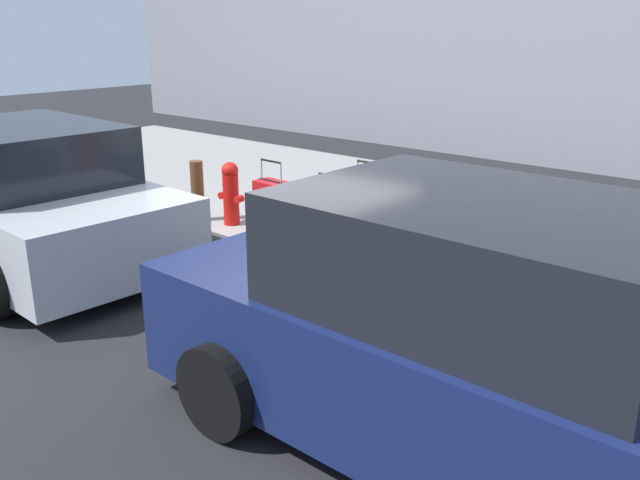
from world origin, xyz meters
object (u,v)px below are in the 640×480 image
(fire_hydrant, at_px, (231,192))
(parked_car_silver_1, at_px, (25,198))
(suitcase_maroon_2, at_px, (486,263))
(suitcase_red_8, at_px, (272,209))
(suitcase_black_0, at_px, (589,282))
(suitcase_olive_5, at_px, (372,227))
(suitcase_red_1, at_px, (534,266))
(suitcase_silver_6, at_px, (331,226))
(parked_car_navy_0, at_px, (476,342))
(bollard_post, at_px, (198,191))
(suitcase_navy_3, at_px, (444,260))
(suitcase_black_7, at_px, (301,223))
(suitcase_teal_4, at_px, (413,240))

(fire_hydrant, height_order, parked_car_silver_1, parked_car_silver_1)
(suitcase_maroon_2, height_order, suitcase_red_8, suitcase_red_8)
(suitcase_black_0, distance_m, suitcase_red_8, 3.71)
(suitcase_olive_5, bearing_deg, suitcase_red_1, 178.77)
(suitcase_red_1, distance_m, parked_car_silver_1, 5.45)
(suitcase_silver_6, distance_m, parked_car_navy_0, 3.59)
(suitcase_olive_5, distance_m, bollard_post, 2.65)
(parked_car_navy_0, bearing_deg, suitcase_olive_5, -42.36)
(suitcase_olive_5, bearing_deg, parked_car_navy_0, 137.64)
(suitcase_navy_3, relative_size, fire_hydrant, 0.89)
(suitcase_maroon_2, xyz_separation_m, suitcase_black_7, (2.31, 0.04, -0.05))
(suitcase_teal_4, xyz_separation_m, parked_car_silver_1, (3.67, 2.22, 0.25))
(suitcase_maroon_2, relative_size, bollard_post, 1.09)
(bollard_post, xyz_separation_m, parked_car_silver_1, (0.54, 2.00, 0.20))
(suitcase_olive_5, distance_m, suitcase_black_7, 0.95)
(suitcase_olive_5, height_order, parked_car_silver_1, parked_car_silver_1)
(bollard_post, distance_m, parked_car_silver_1, 2.08)
(suitcase_black_0, relative_size, suitcase_navy_3, 1.41)
(suitcase_black_0, relative_size, parked_car_silver_1, 0.23)
(bollard_post, bearing_deg, parked_car_navy_0, 158.38)
(suitcase_red_1, xyz_separation_m, suitcase_navy_3, (0.89, 0.04, -0.13))
(suitcase_olive_5, height_order, suitcase_red_8, suitcase_olive_5)
(suitcase_silver_6, xyz_separation_m, bollard_post, (2.14, 0.11, 0.08))
(suitcase_black_0, relative_size, parked_car_navy_0, 0.23)
(suitcase_olive_5, bearing_deg, suitcase_navy_3, 175.22)
(parked_car_navy_0, bearing_deg, fire_hydrant, -25.16)
(suitcase_black_7, bearing_deg, parked_car_navy_0, 147.86)
(fire_hydrant, distance_m, parked_car_silver_1, 2.37)
(suitcase_teal_4, distance_m, suitcase_black_7, 1.44)
(suitcase_red_8, bearing_deg, fire_hydrant, -4.48)
(suitcase_black_0, relative_size, suitcase_black_7, 1.77)
(suitcase_maroon_2, bearing_deg, bollard_post, 2.02)
(suitcase_maroon_2, xyz_separation_m, suitcase_olive_5, (1.37, -0.05, 0.07))
(suitcase_red_1, relative_size, parked_car_navy_0, 0.25)
(suitcase_teal_4, xyz_separation_m, fire_hydrant, (2.67, 0.08, 0.08))
(suitcase_maroon_2, height_order, suitcase_navy_3, suitcase_maroon_2)
(suitcase_silver_6, xyz_separation_m, suitcase_red_8, (0.89, 0.02, 0.04))
(bollard_post, bearing_deg, suitcase_red_1, -178.07)
(suitcase_red_8, bearing_deg, parked_car_navy_0, 151.15)
(suitcase_navy_3, distance_m, suitcase_red_8, 2.33)
(suitcase_teal_4, distance_m, parked_car_navy_0, 2.94)
(suitcase_red_8, distance_m, parked_car_silver_1, 2.76)
(suitcase_black_7, relative_size, bollard_post, 0.73)
(suitcase_black_0, distance_m, suitcase_navy_3, 1.39)
(suitcase_navy_3, height_order, suitcase_red_8, suitcase_red_8)
(suitcase_teal_4, bearing_deg, suitcase_black_7, 4.98)
(parked_car_silver_1, bearing_deg, suitcase_silver_6, -141.86)
(suitcase_maroon_2, xyz_separation_m, suitcase_navy_3, (0.43, 0.03, -0.05))
(suitcase_teal_4, xyz_separation_m, suitcase_silver_6, (0.99, 0.12, -0.03))
(suitcase_navy_3, relative_size, parked_car_silver_1, 0.17)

